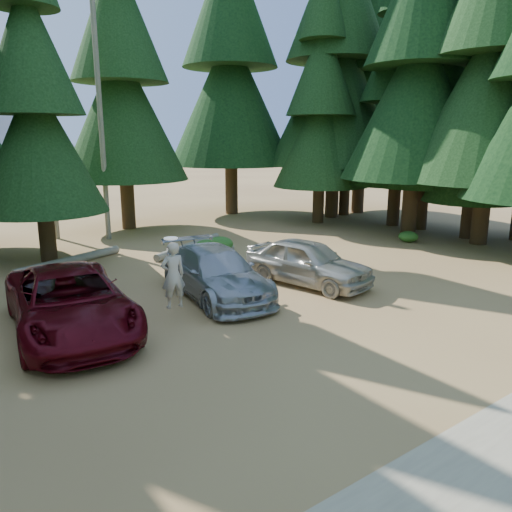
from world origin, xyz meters
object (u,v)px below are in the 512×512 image
object	(u,v)px
silver_minivan_right	(308,262)
log_mid	(201,250)
log_right	(189,246)
red_pickup	(70,302)
silver_minivan_center	(216,273)
frisbee_player	(173,275)
log_left	(70,261)

from	to	relation	value
silver_minivan_right	log_mid	bearing A→B (deg)	82.73
log_right	red_pickup	bearing A→B (deg)	-166.18
silver_minivan_center	log_right	xyz separation A→B (m)	(2.47, 6.27, -0.60)
red_pickup	silver_minivan_center	distance (m)	4.53
log_mid	frisbee_player	bearing A→B (deg)	-101.49
frisbee_player	red_pickup	bearing A→B (deg)	-13.10
silver_minivan_center	silver_minivan_right	world-z (taller)	silver_minivan_right
log_right	silver_minivan_right	bearing A→B (deg)	-113.66
red_pickup	log_right	size ratio (longest dim) A/B	1.19
log_mid	log_right	size ratio (longest dim) A/B	0.59
silver_minivan_right	frisbee_player	xyz separation A→B (m)	(-5.26, -0.54, 0.55)
red_pickup	log_right	world-z (taller)	red_pickup
silver_minivan_right	frisbee_player	bearing A→B (deg)	173.34
silver_minivan_right	log_left	bearing A→B (deg)	115.42
log_left	log_mid	distance (m)	5.29
frisbee_player	log_right	size ratio (longest dim) A/B	0.39
log_left	log_right	xyz separation A→B (m)	(5.03, -0.40, -0.01)
silver_minivan_right	frisbee_player	world-z (taller)	frisbee_player
frisbee_player	log_right	distance (m)	8.84
silver_minivan_right	log_right	size ratio (longest dim) A/B	0.92
red_pickup	silver_minivan_center	world-z (taller)	red_pickup
red_pickup	log_left	xyz separation A→B (m)	(1.97, 7.01, -0.65)
red_pickup	log_left	world-z (taller)	red_pickup
silver_minivan_center	silver_minivan_right	bearing A→B (deg)	-4.56
silver_minivan_center	log_left	world-z (taller)	silver_minivan_center
log_left	silver_minivan_center	bearing A→B (deg)	-90.11
log_left	frisbee_player	bearing A→B (deg)	-107.50
red_pickup	frisbee_player	distance (m)	2.66
log_left	red_pickup	bearing A→B (deg)	-126.71
silver_minivan_right	log_mid	size ratio (longest dim) A/B	1.55
log_mid	log_right	xyz separation A→B (m)	(-0.14, 0.73, 0.04)
silver_minivan_center	log_mid	bearing A→B (deg)	72.22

